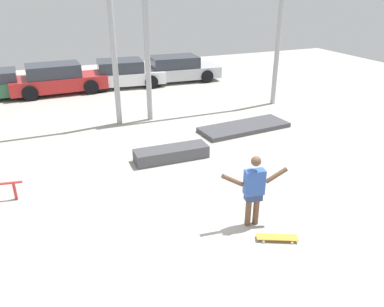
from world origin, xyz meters
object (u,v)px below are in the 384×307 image
object	(u,v)px
skateboarder	(254,188)
parked_car_white	(123,74)
parked_car_silver	(176,69)
grind_box	(171,154)
parked_car_red	(57,79)
manual_pad	(244,127)
skateboard	(277,237)

from	to	relation	value
skateboarder	parked_car_white	distance (m)	12.87
parked_car_white	parked_car_silver	world-z (taller)	parked_car_silver
grind_box	parked_car_red	world-z (taller)	parked_car_red
manual_pad	parked_car_red	xyz separation A→B (m)	(-5.72, 7.58, 0.59)
manual_pad	parked_car_silver	size ratio (longest dim) A/B	0.73
grind_box	parked_car_white	bearing A→B (deg)	85.98
manual_pad	skateboarder	bearing A→B (deg)	-118.02
parked_car_red	parked_car_silver	xyz separation A→B (m)	(5.99, 0.15, -0.03)
skateboard	parked_car_red	bearing A→B (deg)	128.96
skateboard	manual_pad	world-z (taller)	manual_pad
skateboarder	parked_car_red	xyz separation A→B (m)	(-3.01, 12.69, -0.22)
manual_pad	parked_car_silver	distance (m)	7.76
skateboard	parked_car_white	xyz separation A→B (m)	(-0.06, 13.55, 0.57)
parked_car_white	grind_box	bearing A→B (deg)	-88.72
grind_box	parked_car_silver	bearing A→B (deg)	68.98
skateboarder	parked_car_red	world-z (taller)	skateboarder
skateboard	parked_car_silver	bearing A→B (deg)	103.84
grind_box	parked_car_silver	xyz separation A→B (m)	(3.49, 9.09, 0.45)
parked_car_red	parked_car_silver	distance (m)	6.00
skateboarder	skateboard	xyz separation A→B (m)	(0.20, -0.69, -0.82)
skateboard	grind_box	size ratio (longest dim) A/B	0.39
manual_pad	parked_car_silver	bearing A→B (deg)	88.01
parked_car_silver	manual_pad	bearing A→B (deg)	-88.79
manual_pad	parked_car_white	distance (m)	8.19
skateboard	parked_car_red	xyz separation A→B (m)	(-3.20, 13.37, 0.60)
manual_pad	parked_car_white	world-z (taller)	parked_car_white
skateboard	parked_car_silver	size ratio (longest dim) A/B	0.19
manual_pad	parked_car_silver	xyz separation A→B (m)	(0.27, 7.73, 0.55)
parked_car_white	parked_car_silver	distance (m)	2.85
parked_car_silver	parked_car_white	bearing A→B (deg)	-177.22
skateboarder	grind_box	bearing A→B (deg)	107.01
parked_car_red	skateboard	bearing A→B (deg)	-78.49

